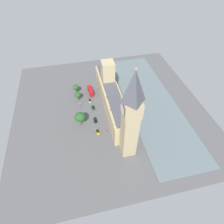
% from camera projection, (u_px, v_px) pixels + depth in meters
% --- Properties ---
extents(ground_plane, '(138.62, 138.62, 0.00)m').
position_uv_depth(ground_plane, '(109.00, 107.00, 138.46)').
color(ground_plane, '#565659').
extents(river_thames, '(36.73, 124.76, 0.25)m').
position_uv_depth(river_thames, '(150.00, 101.00, 143.37)').
color(river_thames, slate).
rests_on(river_thames, ground).
extents(parliament_building, '(12.00, 68.62, 30.96)m').
position_uv_depth(parliament_building, '(111.00, 96.00, 133.36)').
color(parliament_building, tan).
rests_on(parliament_building, ground).
extents(clock_tower, '(8.93, 8.93, 58.07)m').
position_uv_depth(clock_tower, '(131.00, 117.00, 90.82)').
color(clock_tower, tan).
rests_on(clock_tower, ground).
extents(double_decker_bus_kerbside, '(3.65, 10.71, 4.75)m').
position_uv_depth(double_decker_bus_kerbside, '(90.00, 91.00, 148.11)').
color(double_decker_bus_kerbside, red).
rests_on(double_decker_bus_kerbside, ground).
extents(car_silver_midblock, '(1.95, 4.76, 1.74)m').
position_uv_depth(car_silver_midblock, '(90.00, 101.00, 142.36)').
color(car_silver_midblock, '#B7B7BC').
rests_on(car_silver_midblock, ground).
extents(car_dark_green_by_river_gate, '(2.22, 4.57, 1.74)m').
position_uv_depth(car_dark_green_by_river_gate, '(93.00, 108.00, 137.06)').
color(car_dark_green_by_river_gate, '#19472D').
rests_on(car_dark_green_by_river_gate, ground).
extents(car_black_far_end, '(2.05, 4.72, 1.74)m').
position_uv_depth(car_black_far_end, '(95.00, 120.00, 128.57)').
color(car_black_far_end, black).
rests_on(car_black_far_end, ground).
extents(car_yellow_cab_trailing, '(2.35, 4.67, 1.74)m').
position_uv_depth(car_yellow_cab_trailing, '(97.00, 132.00, 121.29)').
color(car_yellow_cab_trailing, gold).
rests_on(car_yellow_cab_trailing, ground).
extents(pedestrian_leading, '(0.56, 0.64, 1.59)m').
position_uv_depth(pedestrian_leading, '(100.00, 99.00, 143.70)').
color(pedestrian_leading, gray).
rests_on(pedestrian_leading, ground).
extents(pedestrian_near_tower, '(0.60, 0.50, 1.58)m').
position_uv_depth(pedestrian_near_tower, '(107.00, 131.00, 122.17)').
color(pedestrian_near_tower, maroon).
rests_on(pedestrian_near_tower, ground).
extents(plane_tree_opposite_hall, '(4.79, 4.79, 7.36)m').
position_uv_depth(plane_tree_opposite_hall, '(78.00, 95.00, 140.42)').
color(plane_tree_opposite_hall, brown).
rests_on(plane_tree_opposite_hall, ground).
extents(plane_tree_corner, '(4.83, 4.83, 8.06)m').
position_uv_depth(plane_tree_corner, '(76.00, 87.00, 145.77)').
color(plane_tree_corner, brown).
rests_on(plane_tree_corner, ground).
extents(plane_tree_under_trees, '(7.18, 7.18, 10.94)m').
position_uv_depth(plane_tree_under_trees, '(80.00, 117.00, 120.99)').
color(plane_tree_under_trees, brown).
rests_on(plane_tree_under_trees, ground).
extents(street_lamp_slot_10, '(0.56, 0.56, 6.23)m').
position_uv_depth(street_lamp_slot_10, '(82.00, 114.00, 127.56)').
color(street_lamp_slot_10, black).
rests_on(street_lamp_slot_10, ground).
extents(street_lamp_slot_11, '(0.56, 0.56, 5.93)m').
position_uv_depth(street_lamp_slot_11, '(80.00, 105.00, 134.42)').
color(street_lamp_slot_11, black).
rests_on(street_lamp_slot_11, ground).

